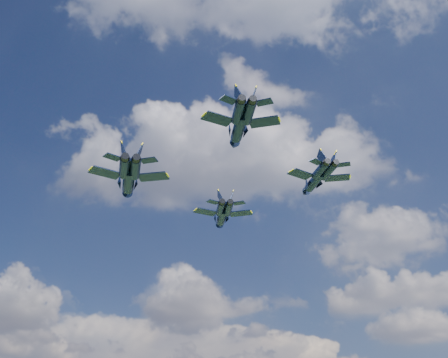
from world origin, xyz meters
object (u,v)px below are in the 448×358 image
at_px(jet_lead, 222,217).
at_px(jet_left, 129,181).
at_px(jet_slot, 239,129).
at_px(jet_right, 314,181).

height_order(jet_lead, jet_left, jet_lead).
bearing_deg(jet_left, jet_slot, -50.54).
bearing_deg(jet_left, jet_right, -3.87).
distance_m(jet_lead, jet_left, 25.32).
bearing_deg(jet_lead, jet_right, -46.86).
bearing_deg(jet_lead, jet_slot, -91.87).
height_order(jet_lead, jet_right, jet_right).
height_order(jet_right, jet_slot, jet_right).
height_order(jet_lead, jet_slot, jet_slot).
height_order(jet_left, jet_slot, jet_slot).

